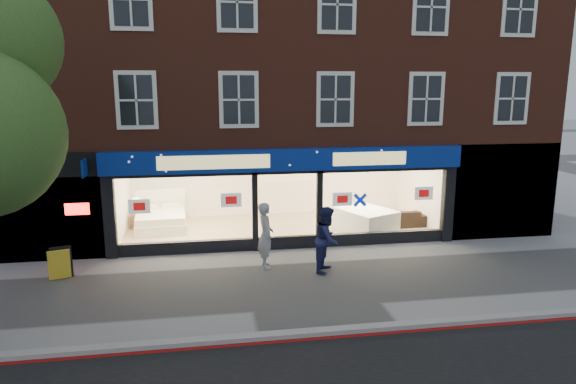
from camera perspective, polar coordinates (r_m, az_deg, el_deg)
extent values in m
plane|color=gray|center=(14.05, 1.97, -10.08)|extent=(120.00, 120.00, 0.00)
cube|color=#8C0A07|center=(11.30, 5.15, -15.81)|extent=(60.00, 0.10, 0.01)
cube|color=gray|center=(11.44, 4.89, -15.12)|extent=(60.00, 0.25, 0.12)
cube|color=tan|center=(18.94, -1.13, -4.10)|extent=(11.00, 4.50, 0.10)
cube|color=brown|center=(20.00, -1.95, 15.84)|extent=(19.00, 8.00, 6.70)
cube|color=navy|center=(16.04, 0.04, 3.60)|extent=(11.40, 0.28, 0.70)
cube|color=black|center=(16.84, -0.07, -5.60)|extent=(11.00, 0.18, 0.40)
cube|color=black|center=(16.57, -19.20, -2.61)|extent=(0.35, 0.30, 2.60)
cube|color=black|center=(18.20, 17.30, -1.24)|extent=(0.35, 0.30, 2.60)
cube|color=white|center=(16.24, -11.43, -1.92)|extent=(4.20, 0.02, 2.10)
cube|color=white|center=(17.24, 10.69, -1.10)|extent=(4.20, 0.02, 2.10)
cube|color=white|center=(16.74, -0.17, -2.33)|extent=(1.80, 0.02, 2.10)
cube|color=silver|center=(20.82, -2.02, 0.88)|extent=(11.00, 0.20, 2.60)
cube|color=#FFEAC6|center=(18.40, -1.16, 3.56)|extent=(11.00, 4.50, 0.12)
cube|color=black|center=(17.23, -26.03, -1.43)|extent=(3.80, 0.60, 3.30)
cube|color=#FF140C|center=(16.59, -22.39, -1.76)|extent=(0.70, 0.04, 0.35)
cube|color=black|center=(19.23, 22.51, 0.14)|extent=(4.00, 0.40, 3.30)
cube|color=white|center=(19.19, -13.93, -3.52)|extent=(1.92, 2.21, 0.37)
cube|color=white|center=(19.12, -13.98, -2.61)|extent=(1.84, 2.12, 0.26)
cube|color=white|center=(20.16, -13.97, -1.49)|extent=(1.87, 0.25, 1.25)
cube|color=white|center=(19.81, -15.11, -1.59)|extent=(0.70, 0.38, 0.13)
cube|color=white|center=(19.80, -12.85, -1.49)|extent=(0.70, 0.38, 0.13)
cube|color=brown|center=(19.61, -16.41, -3.05)|extent=(0.48, 0.48, 0.55)
cube|color=white|center=(18.79, 8.62, -3.81)|extent=(2.20, 2.40, 0.25)
cube|color=white|center=(18.72, 8.64, -3.06)|extent=(2.20, 2.40, 0.25)
cube|color=white|center=(18.66, 8.66, -2.30)|extent=(2.20, 2.40, 0.25)
imported|color=black|center=(19.46, 11.92, -2.83)|extent=(2.10, 0.83, 0.61)
cube|color=yellow|center=(15.50, -23.97, -7.26)|extent=(0.66, 0.52, 0.89)
imported|color=#989B9F|center=(14.94, -2.50, -4.81)|extent=(0.51, 0.74, 1.93)
imported|color=#191D47|center=(14.68, 4.38, -5.24)|extent=(1.04, 1.14, 1.88)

